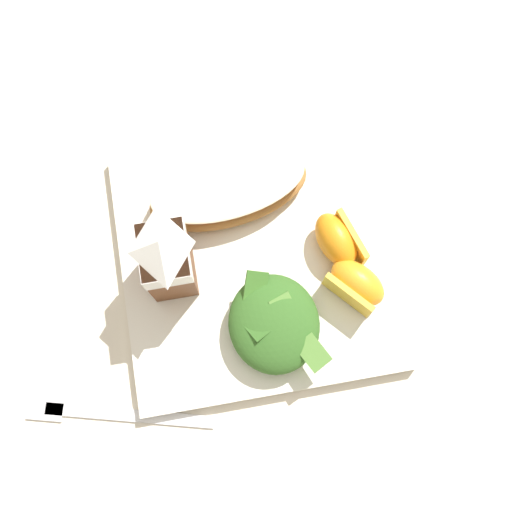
% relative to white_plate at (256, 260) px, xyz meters
% --- Properties ---
extents(ground, '(3.00, 3.00, 0.00)m').
position_rel_white_plate_xyz_m(ground, '(0.00, 0.00, -0.01)').
color(ground, beige).
extents(white_plate, '(0.28, 0.28, 0.02)m').
position_rel_white_plate_xyz_m(white_plate, '(0.00, 0.00, 0.00)').
color(white_plate, white).
rests_on(white_plate, ground).
extents(cheesy_pizza_bread, '(0.10, 0.18, 0.04)m').
position_rel_white_plate_xyz_m(cheesy_pizza_bread, '(0.07, 0.02, 0.03)').
color(cheesy_pizza_bread, '#A87038').
rests_on(cheesy_pizza_bread, white_plate).
extents(green_salad_pile, '(0.11, 0.09, 0.04)m').
position_rel_white_plate_xyz_m(green_salad_pile, '(-0.07, -0.01, 0.03)').
color(green_salad_pile, '#336023').
rests_on(green_salad_pile, white_plate).
extents(milk_carton, '(0.06, 0.04, 0.11)m').
position_rel_white_plate_xyz_m(milk_carton, '(0.00, 0.09, 0.07)').
color(milk_carton, brown).
rests_on(milk_carton, white_plate).
extents(orange_wedge_front, '(0.07, 0.07, 0.04)m').
position_rel_white_plate_xyz_m(orange_wedge_front, '(-0.05, -0.09, 0.03)').
color(orange_wedge_front, orange).
rests_on(orange_wedge_front, white_plate).
extents(orange_wedge_middle, '(0.07, 0.05, 0.04)m').
position_rel_white_plate_xyz_m(orange_wedge_middle, '(-0.00, -0.08, 0.03)').
color(orange_wedge_middle, orange).
rests_on(orange_wedge_middle, white_plate).
extents(metal_fork, '(0.06, 0.19, 0.01)m').
position_rel_white_plate_xyz_m(metal_fork, '(-0.13, 0.18, -0.01)').
color(metal_fork, silver).
rests_on(metal_fork, ground).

